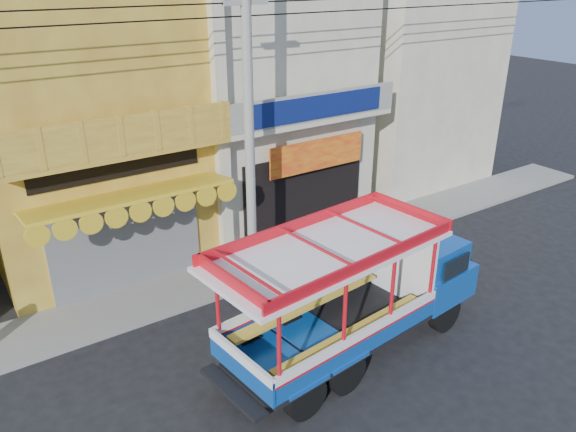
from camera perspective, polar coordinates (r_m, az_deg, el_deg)
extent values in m
plane|color=black|center=(14.66, 6.73, -11.00)|extent=(90.00, 90.00, 0.00)
cube|color=slate|center=(17.35, -1.88, -4.63)|extent=(30.00, 2.00, 0.12)
cube|color=#A57024|center=(17.93, -20.20, 8.42)|extent=(6.00, 6.00, 8.00)
cube|color=#595B5E|center=(16.06, -16.01, -2.72)|extent=(4.20, 0.10, 2.60)
cube|color=#C18E16|center=(14.77, -15.78, 1.95)|extent=(5.20, 1.50, 0.31)
cube|color=#A57024|center=(14.80, -16.74, 6.01)|extent=(6.00, 0.70, 0.18)
cube|color=#A57024|center=(14.38, -16.61, 7.81)|extent=(6.00, 0.12, 0.95)
cube|color=black|center=(15.25, -16.90, 4.52)|extent=(4.50, 0.04, 0.45)
cube|color=#B6AF95|center=(20.17, -3.39, 11.43)|extent=(6.00, 6.00, 8.00)
cube|color=black|center=(18.49, 1.65, 2.17)|extent=(4.60, 0.12, 2.80)
cube|color=#FFA31A|center=(17.98, 3.01, 6.24)|extent=(3.60, 0.05, 1.00)
cube|color=#B6AF95|center=(17.45, 2.39, 9.64)|extent=(6.00, 0.70, 0.18)
cube|color=gray|center=(17.10, 3.03, 11.05)|extent=(6.00, 0.12, 0.85)
cube|color=navy|center=(17.04, 3.17, 11.01)|extent=(4.80, 0.06, 0.70)
cube|color=#B6AF95|center=(16.08, -6.76, 8.07)|extent=(0.35, 0.30, 8.00)
cube|color=#B6AF95|center=(24.48, 11.14, 12.78)|extent=(6.00, 6.00, 7.60)
cylinder|color=gray|center=(14.64, -3.96, 8.62)|extent=(0.26, 0.26, 9.00)
cube|color=gray|center=(14.14, -4.34, 20.82)|extent=(1.20, 0.12, 0.12)
cylinder|color=black|center=(14.69, -0.72, 19.82)|extent=(28.00, 0.04, 0.04)
cylinder|color=black|center=(14.67, -0.73, 20.99)|extent=(28.00, 0.04, 0.04)
cylinder|color=black|center=(14.68, 15.60, -9.48)|extent=(0.99, 0.36, 0.97)
cylinder|color=black|center=(15.59, 10.11, -6.81)|extent=(0.99, 0.36, 0.97)
cylinder|color=black|center=(12.42, 5.89, -15.51)|extent=(0.99, 0.36, 0.97)
cylinder|color=black|center=(13.48, 0.22, -11.78)|extent=(0.99, 0.36, 0.97)
cylinder|color=black|center=(11.80, 1.73, -17.89)|extent=(0.99, 0.36, 0.97)
cylinder|color=black|center=(12.91, -3.83, -13.69)|extent=(0.99, 0.36, 0.97)
cube|color=black|center=(13.54, 6.61, -11.27)|extent=(6.62, 2.23, 0.27)
cube|color=blue|center=(14.93, 13.44, -5.80)|extent=(1.94, 2.29, 0.87)
cube|color=blue|center=(14.47, 13.38, -3.33)|extent=(1.54, 2.08, 0.72)
cube|color=black|center=(14.99, 14.94, -2.70)|extent=(0.23, 1.70, 0.53)
cube|color=black|center=(12.96, 4.15, -11.93)|extent=(4.97, 2.59, 0.12)
cube|color=blue|center=(12.20, 7.61, -12.73)|extent=(4.77, 0.55, 0.58)
cube|color=white|center=(12.04, 7.68, -11.74)|extent=(4.77, 0.56, 0.21)
cube|color=blue|center=(13.39, 1.13, -8.81)|extent=(4.77, 0.55, 0.58)
cube|color=white|center=(13.25, 1.14, -7.86)|extent=(4.77, 0.56, 0.21)
cylinder|color=red|center=(10.32, -0.91, -12.86)|extent=(0.10, 0.10, 1.55)
cylinder|color=red|center=(11.68, -7.21, -8.23)|extent=(0.10, 0.10, 1.55)
cube|color=white|center=(13.94, 11.48, -4.35)|extent=(0.27, 1.95, 2.17)
cube|color=white|center=(11.76, 4.12, -3.49)|extent=(5.57, 2.88, 0.10)
cube|color=red|center=(11.68, 4.15, -2.74)|extent=(5.37, 2.77, 0.25)
imported|color=#2C5B1A|center=(19.12, 8.57, -0.33)|extent=(0.65, 0.64, 0.92)
imported|color=#2C5B1A|center=(19.16, 7.52, -0.24)|extent=(0.59, 0.59, 0.91)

